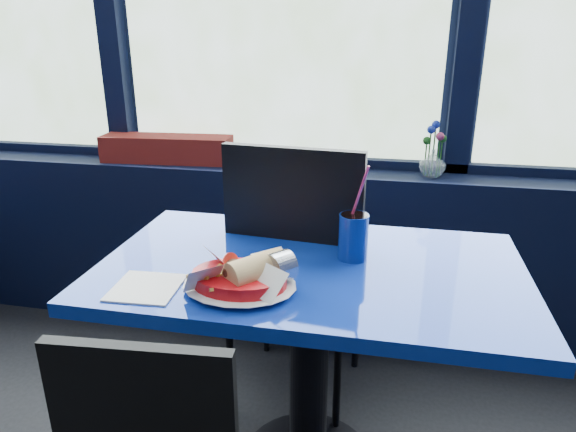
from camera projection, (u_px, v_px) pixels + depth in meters
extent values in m
plane|color=black|center=(281.00, 0.00, 2.19)|extent=(5.00, 0.00, 5.00)
cube|color=black|center=(276.00, 248.00, 2.44)|extent=(5.00, 0.26, 0.80)
cube|color=black|center=(279.00, 160.00, 2.38)|extent=(4.80, 0.08, 0.06)
cylinder|color=black|center=(309.00, 382.00, 1.61)|extent=(0.12, 0.12, 0.68)
cube|color=navy|center=(311.00, 270.00, 1.47)|extent=(1.20, 0.70, 0.04)
cube|color=black|center=(298.00, 275.00, 1.94)|extent=(0.51, 0.51, 0.05)
cube|color=black|center=(292.00, 227.00, 1.63)|extent=(0.45, 0.08, 0.52)
cylinder|color=black|center=(357.00, 317.00, 2.16)|extent=(0.03, 0.03, 0.48)
cylinder|color=black|center=(337.00, 376.00, 1.79)|extent=(0.03, 0.03, 0.48)
cylinder|color=black|center=(266.00, 303.00, 2.27)|extent=(0.03, 0.03, 0.48)
cylinder|color=black|center=(230.00, 356.00, 1.90)|extent=(0.03, 0.03, 0.48)
cube|color=maroon|center=(167.00, 149.00, 2.38)|extent=(0.61, 0.19, 0.12)
imported|color=silver|center=(433.00, 164.00, 2.14)|extent=(0.13, 0.13, 0.11)
cylinder|color=#1E5919|center=(429.00, 155.00, 2.13)|extent=(0.01, 0.01, 0.18)
sphere|color=#1C32A4|center=(431.00, 130.00, 2.09)|extent=(0.03, 0.03, 0.03)
cylinder|color=#1E5919|center=(438.00, 159.00, 2.11)|extent=(0.01, 0.01, 0.16)
sphere|color=#C33969|center=(440.00, 136.00, 2.08)|extent=(0.03, 0.03, 0.03)
cylinder|color=#1E5919|center=(433.00, 152.00, 2.14)|extent=(0.01, 0.01, 0.20)
sphere|color=#1C32A4|center=(436.00, 125.00, 2.10)|extent=(0.03, 0.03, 0.03)
cylinder|color=#1E5919|center=(425.00, 160.00, 2.15)|extent=(0.01, 0.01, 0.13)
sphere|color=#1E5919|center=(427.00, 141.00, 2.12)|extent=(0.03, 0.03, 0.03)
cylinder|color=#1E5919|center=(440.00, 159.00, 2.13)|extent=(0.01, 0.01, 0.15)
sphere|color=#1E5919|center=(443.00, 139.00, 2.10)|extent=(0.03, 0.03, 0.03)
cylinder|color=red|center=(239.00, 281.00, 1.32)|extent=(0.33, 0.33, 0.05)
cylinder|color=white|center=(240.00, 285.00, 1.32)|extent=(0.32, 0.32, 0.00)
cylinder|color=silver|center=(280.00, 268.00, 1.32)|extent=(0.10, 0.10, 0.08)
sphere|color=brown|center=(234.00, 271.00, 1.29)|extent=(0.06, 0.06, 0.06)
cylinder|color=red|center=(231.00, 261.00, 1.29)|extent=(0.06, 0.06, 0.01)
cylinder|color=red|center=(278.00, 204.00, 1.72)|extent=(0.06, 0.06, 0.16)
cone|color=red|center=(278.00, 174.00, 1.68)|extent=(0.04, 0.04, 0.05)
cylinder|color=navy|center=(353.00, 237.00, 1.48)|extent=(0.09, 0.09, 0.14)
cylinder|color=black|center=(354.00, 216.00, 1.46)|extent=(0.08, 0.08, 0.01)
cylinder|color=#E32F5F|center=(359.00, 196.00, 1.43)|extent=(0.06, 0.05, 0.19)
cube|color=white|center=(146.00, 287.00, 1.33)|extent=(0.18, 0.18, 0.00)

